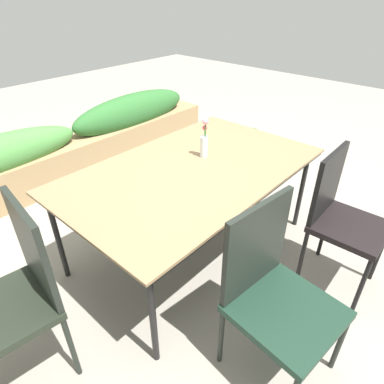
% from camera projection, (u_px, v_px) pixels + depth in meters
% --- Properties ---
extents(ground_plane, '(12.00, 12.00, 0.00)m').
position_uv_depth(ground_plane, '(192.00, 243.00, 2.72)').
color(ground_plane, gray).
extents(dining_table, '(1.82, 1.11, 0.72)m').
position_uv_depth(dining_table, '(192.00, 173.00, 2.31)').
color(dining_table, '#8C704C').
rests_on(dining_table, ground).
extents(chair_end_left, '(0.49, 0.49, 1.01)m').
position_uv_depth(chair_end_left, '(16.00, 291.00, 1.58)').
color(chair_end_left, black).
rests_on(chair_end_left, ground).
extents(chair_near_left, '(0.53, 0.53, 0.97)m').
position_uv_depth(chair_near_left, '(274.00, 288.00, 1.64)').
color(chair_near_left, '#183024').
rests_on(chair_near_left, ground).
extents(chair_near_right, '(0.44, 0.44, 0.96)m').
position_uv_depth(chair_near_right, '(340.00, 214.00, 2.12)').
color(chair_near_right, black).
rests_on(chair_near_right, ground).
extents(flower_vase, '(0.06, 0.06, 0.30)m').
position_uv_depth(flower_vase, '(204.00, 141.00, 2.38)').
color(flower_vase, silver).
rests_on(flower_vase, dining_table).
extents(planter_box, '(3.55, 0.39, 0.71)m').
position_uv_depth(planter_box, '(77.00, 145.00, 3.55)').
color(planter_box, '#9E7F56').
rests_on(planter_box, ground).
extents(potted_plant, '(0.28, 0.28, 0.49)m').
position_uv_depth(potted_plant, '(250.00, 149.00, 3.66)').
color(potted_plant, '#9E6047').
rests_on(potted_plant, ground).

